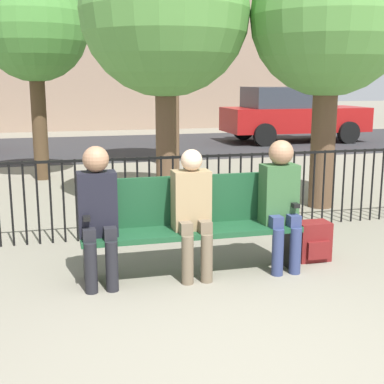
{
  "coord_description": "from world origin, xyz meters",
  "views": [
    {
      "loc": [
        -1.21,
        -2.82,
        1.81
      ],
      "look_at": [
        0.0,
        1.85,
        0.8
      ],
      "focal_mm": 50.0,
      "sensor_mm": 36.0,
      "label": 1
    }
  ],
  "objects": [
    {
      "name": "ground_plane",
      "position": [
        0.0,
        0.0,
        0.0
      ],
      "size": [
        80.0,
        80.0,
        0.0
      ],
      "primitive_type": "plane",
      "color": "gray"
    },
    {
      "name": "fence_railing",
      "position": [
        -0.02,
        3.21,
        0.56
      ],
      "size": [
        9.01,
        0.03,
        0.95
      ],
      "color": "black",
      "rests_on": "ground"
    },
    {
      "name": "tree_0",
      "position": [
        -1.45,
        7.38,
        2.69
      ],
      "size": [
        1.9,
        1.9,
        3.68
      ],
      "color": "#4C3823",
      "rests_on": "ground"
    },
    {
      "name": "seated_person_1",
      "position": [
        -0.01,
        1.8,
        0.67
      ],
      "size": [
        0.34,
        0.39,
        1.2
      ],
      "color": "brown",
      "rests_on": "ground"
    },
    {
      "name": "tree_3",
      "position": [
        0.35,
        4.69,
        2.72
      ],
      "size": [
        2.35,
        2.35,
        3.92
      ],
      "color": "brown",
      "rests_on": "ground"
    },
    {
      "name": "tree_1",
      "position": [
        2.51,
        4.07,
        2.63
      ],
      "size": [
        2.17,
        2.17,
        3.75
      ],
      "color": "brown",
      "rests_on": "ground"
    },
    {
      "name": "seated_person_2",
      "position": [
        0.87,
        1.8,
        0.72
      ],
      "size": [
        0.34,
        0.39,
        1.26
      ],
      "color": "navy",
      "rests_on": "ground"
    },
    {
      "name": "street_surface",
      "position": [
        0.0,
        12.0,
        0.0
      ],
      "size": [
        24.0,
        6.0,
        0.01
      ],
      "color": "#2B2B2D",
      "rests_on": "ground"
    },
    {
      "name": "park_bench",
      "position": [
        0.0,
        1.93,
        0.5
      ],
      "size": [
        2.07,
        0.45,
        0.92
      ],
      "color": "#194728",
      "rests_on": "ground"
    },
    {
      "name": "parked_car_1",
      "position": [
        5.68,
        11.93,
        0.84
      ],
      "size": [
        4.2,
        1.94,
        1.62
      ],
      "color": "maroon",
      "rests_on": "ground"
    },
    {
      "name": "backpack",
      "position": [
        1.3,
        1.94,
        0.2
      ],
      "size": [
        0.33,
        0.26,
        0.4
      ],
      "color": "maroon",
      "rests_on": "ground"
    },
    {
      "name": "seated_person_0",
      "position": [
        -0.87,
        1.8,
        0.71
      ],
      "size": [
        0.34,
        0.39,
        1.26
      ],
      "color": "black",
      "rests_on": "ground"
    }
  ]
}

